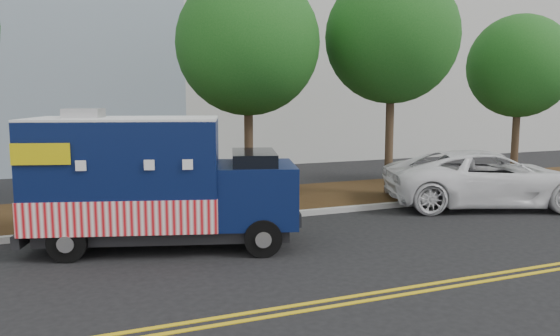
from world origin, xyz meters
name	(u,v)px	position (x,y,z in m)	size (l,w,h in m)	color
ground	(219,238)	(0.00, 0.00, 0.00)	(120.00, 120.00, 0.00)	black
curb	(203,222)	(0.00, 1.40, 0.07)	(120.00, 0.18, 0.15)	#9E9E99
mulch_strip	(185,207)	(0.00, 3.50, 0.07)	(120.00, 4.00, 0.15)	#311D0D
centerline_near	(297,305)	(0.00, -4.45, 0.01)	(120.00, 0.10, 0.01)	gold
centerline_far	(304,311)	(0.00, -4.70, 0.01)	(120.00, 0.10, 0.01)	gold
tree_b	(248,44)	(1.86, 3.21, 4.75)	(4.14, 4.14, 6.83)	#38281C
tree_c	(392,37)	(6.43, 2.74, 5.08)	(4.15, 4.15, 7.17)	#38281C
tree_d	(519,67)	(11.94, 2.97, 4.30)	(3.62, 3.62, 6.12)	#38281C
sign_post	(115,182)	(-2.09, 1.64, 1.20)	(0.06, 0.06, 2.40)	#473828
food_truck	(151,185)	(-1.54, -0.18, 1.36)	(6.04, 3.64, 3.01)	black
white_car	(488,179)	(8.43, 0.52, 0.83)	(2.76, 5.98, 1.66)	white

